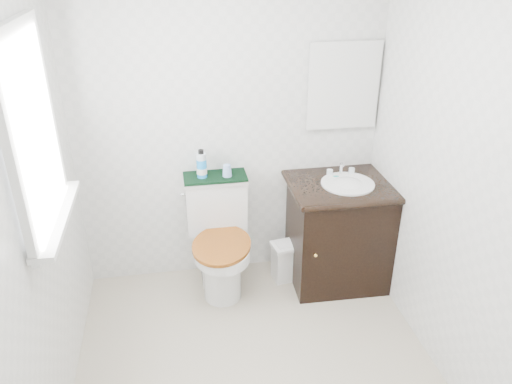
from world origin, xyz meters
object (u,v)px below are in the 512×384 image
object	(u,v)px
cup	(227,170)
mouthwash_bottle	(202,165)
toilet	(219,243)
trash_bin	(286,261)
vanity	(338,229)

from	to	relation	value
cup	mouthwash_bottle	bearing A→B (deg)	175.11
toilet	cup	bearing A→B (deg)	50.19
trash_bin	cup	bearing A→B (deg)	165.47
toilet	trash_bin	distance (m)	0.55
cup	trash_bin	bearing A→B (deg)	-14.53
vanity	toilet	bearing A→B (deg)	176.04
vanity	cup	world-z (taller)	cup
trash_bin	cup	size ratio (longest dim) A/B	3.63
vanity	cup	xyz separation A→B (m)	(-0.81, 0.16, 0.47)
toilet	trash_bin	bearing A→B (deg)	-0.87
vanity	mouthwash_bottle	xyz separation A→B (m)	(-0.99, 0.18, 0.53)
toilet	trash_bin	xyz separation A→B (m)	(0.51, -0.01, -0.21)
toilet	vanity	xyz separation A→B (m)	(0.89, -0.06, 0.06)
trash_bin	cup	xyz separation A→B (m)	(-0.42, 0.11, 0.75)
toilet	trash_bin	size ratio (longest dim) A/B	2.72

